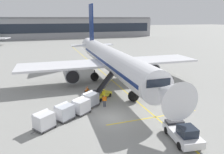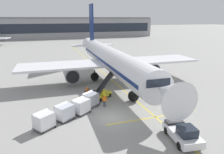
# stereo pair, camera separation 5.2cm
# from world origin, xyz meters

# --- Properties ---
(ground_plane) EXTENTS (600.00, 600.00, 0.00)m
(ground_plane) POSITION_xyz_m (0.00, 0.00, 0.00)
(ground_plane) COLOR gray
(parked_airplane) EXTENTS (33.04, 43.49, 14.78)m
(parked_airplane) POSITION_xyz_m (4.82, 14.46, 3.98)
(parked_airplane) COLOR white
(parked_airplane) RESTS_ON ground
(belt_loader) EXTENTS (4.78, 4.09, 3.48)m
(belt_loader) POSITION_xyz_m (0.68, 6.61, 0.93)
(belt_loader) COLOR gold
(belt_loader) RESTS_ON ground
(baggage_cart_lead) EXTENTS (2.69, 2.46, 1.91)m
(baggage_cart_lead) POSITION_xyz_m (-1.62, 4.18, 1.00)
(baggage_cart_lead) COLOR #515156
(baggage_cart_lead) RESTS_ON ground
(baggage_cart_second) EXTENTS (2.69, 2.46, 1.91)m
(baggage_cart_second) POSITION_xyz_m (-3.22, 2.38, 1.00)
(baggage_cart_second) COLOR #515156
(baggage_cart_second) RESTS_ON ground
(baggage_cart_third) EXTENTS (2.69, 2.46, 1.91)m
(baggage_cart_third) POSITION_xyz_m (-5.35, 1.30, 1.00)
(baggage_cart_third) COLOR #515156
(baggage_cart_third) RESTS_ON ground
(baggage_cart_fourth) EXTENTS (2.69, 2.46, 1.91)m
(baggage_cart_fourth) POSITION_xyz_m (-7.64, -0.13, 1.00)
(baggage_cart_fourth) COLOR #515156
(baggage_cart_fourth) RESTS_ON ground
(pushback_tug) EXTENTS (2.68, 4.64, 1.83)m
(pushback_tug) POSITION_xyz_m (4.87, -6.76, 0.83)
(pushback_tug) COLOR silver
(pushback_tug) RESTS_ON ground
(ground_crew_by_loader) EXTENTS (0.44, 0.44, 1.74)m
(ground_crew_by_loader) POSITION_xyz_m (-2.34, 4.30, 1.00)
(ground_crew_by_loader) COLOR #514C42
(ground_crew_by_loader) RESTS_ON ground
(ground_crew_by_carts) EXTENTS (0.55, 0.34, 1.74)m
(ground_crew_by_carts) POSITION_xyz_m (0.11, 3.34, 1.00)
(ground_crew_by_carts) COLOR #333847
(ground_crew_by_carts) RESTS_ON ground
(ground_crew_marshaller) EXTENTS (0.52, 0.38, 1.74)m
(ground_crew_marshaller) POSITION_xyz_m (0.61, 5.39, 1.00)
(ground_crew_marshaller) COLOR #333847
(ground_crew_marshaller) RESTS_ON ground
(safety_cone_engine_keepout) EXTENTS (0.54, 0.54, 0.62)m
(safety_cone_engine_keepout) POSITION_xyz_m (-0.95, 10.10, 0.30)
(safety_cone_engine_keepout) COLOR black
(safety_cone_engine_keepout) RESTS_ON ground
(safety_cone_wingtip) EXTENTS (0.65, 0.65, 0.73)m
(safety_cone_wingtip) POSITION_xyz_m (-0.64, 10.63, 0.36)
(safety_cone_wingtip) COLOR black
(safety_cone_wingtip) RESTS_ON ground
(apron_guidance_line_lead_in) EXTENTS (0.20, 110.00, 0.01)m
(apron_guidance_line_lead_in) POSITION_xyz_m (5.00, 13.72, 0.00)
(apron_guidance_line_lead_in) COLOR yellow
(apron_guidance_line_lead_in) RESTS_ON ground
(apron_guidance_line_stop_bar) EXTENTS (12.00, 0.20, 0.01)m
(apron_guidance_line_stop_bar) POSITION_xyz_m (4.80, -1.52, 0.00)
(apron_guidance_line_stop_bar) COLOR yellow
(apron_guidance_line_stop_bar) RESTS_ON ground
(terminal_building) EXTENTS (145.94, 17.73, 11.87)m
(terminal_building) POSITION_xyz_m (-12.15, 110.62, 5.88)
(terminal_building) COLOR #939399
(terminal_building) RESTS_ON ground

